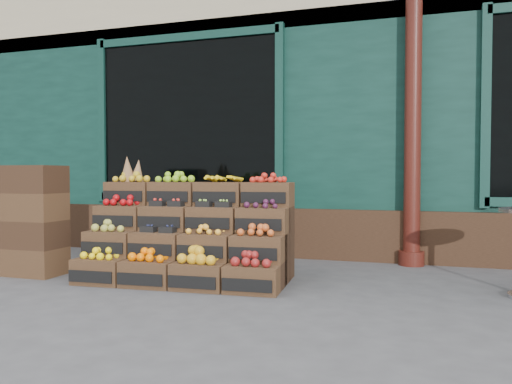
% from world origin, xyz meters
% --- Properties ---
extents(ground, '(60.00, 60.00, 0.00)m').
position_xyz_m(ground, '(0.00, 0.00, 0.00)').
color(ground, '#454548').
rests_on(ground, ground).
extents(shop_facade, '(12.00, 6.24, 4.80)m').
position_xyz_m(shop_facade, '(0.00, 5.11, 2.40)').
color(shop_facade, '#0E3028').
rests_on(shop_facade, ground).
extents(crate_display, '(1.98, 1.05, 1.21)m').
position_xyz_m(crate_display, '(-0.86, 0.65, 0.37)').
color(crate_display, '#442C1A').
rests_on(crate_display, ground).
extents(spare_crates, '(0.56, 0.39, 1.10)m').
position_xyz_m(spare_crates, '(-2.43, 0.36, 0.55)').
color(spare_crates, '#442C1A').
rests_on(spare_crates, ground).
extents(shopkeeper, '(0.87, 0.71, 2.05)m').
position_xyz_m(shopkeeper, '(-1.77, 2.93, 1.02)').
color(shopkeeper, '#17511C').
rests_on(shopkeeper, ground).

